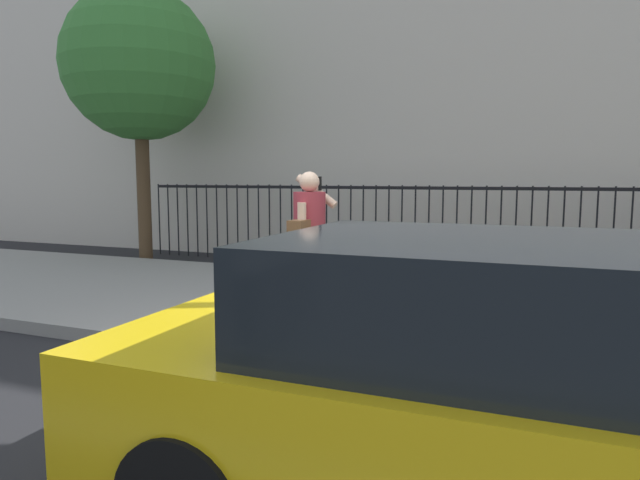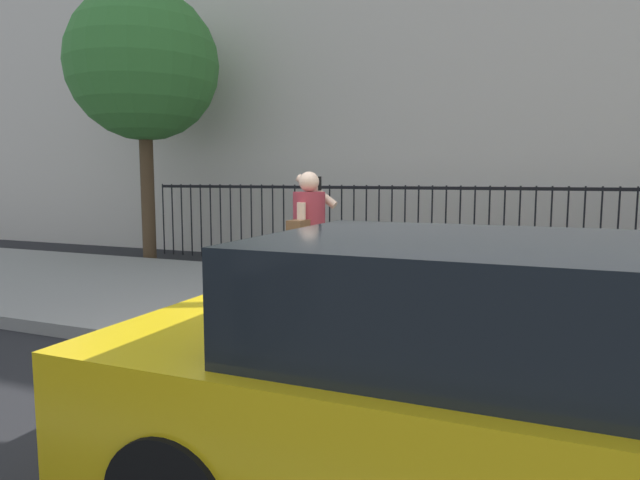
# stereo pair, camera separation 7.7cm
# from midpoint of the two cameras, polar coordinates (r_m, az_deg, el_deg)

# --- Properties ---
(ground_plane) EXTENTS (60.00, 60.00, 0.00)m
(ground_plane) POSITION_cam_midpoint_polar(r_m,az_deg,el_deg) (5.09, -3.73, -13.49)
(ground_plane) COLOR black
(sidewalk) EXTENTS (28.00, 4.40, 0.15)m
(sidewalk) POSITION_cam_midpoint_polar(r_m,az_deg,el_deg) (7.04, 4.06, -7.22)
(sidewalk) COLOR gray
(sidewalk) RESTS_ON ground
(iron_fence) EXTENTS (12.03, 0.04, 1.60)m
(iron_fence) POSITION_cam_midpoint_polar(r_m,az_deg,el_deg) (10.45, 10.31, 2.42)
(iron_fence) COLOR black
(iron_fence) RESTS_ON ground
(taxi_yellow) EXTENTS (4.20, 1.87, 1.45)m
(taxi_yellow) POSITION_cam_midpoint_polar(r_m,az_deg,el_deg) (2.91, 18.39, -14.75)
(taxi_yellow) COLOR yellow
(taxi_yellow) RESTS_ON ground
(pedestrian_on_phone) EXTENTS (0.48, 0.65, 1.65)m
(pedestrian_on_phone) POSITION_cam_midpoint_polar(r_m,az_deg,el_deg) (5.80, -1.58, 0.24)
(pedestrian_on_phone) COLOR beige
(pedestrian_on_phone) RESTS_ON sidewalk
(street_tree_mid) EXTENTS (2.97, 2.97, 5.44)m
(street_tree_mid) POSITION_cam_midpoint_polar(r_m,az_deg,el_deg) (11.90, -18.41, 16.80)
(street_tree_mid) COLOR #4C3823
(street_tree_mid) RESTS_ON ground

